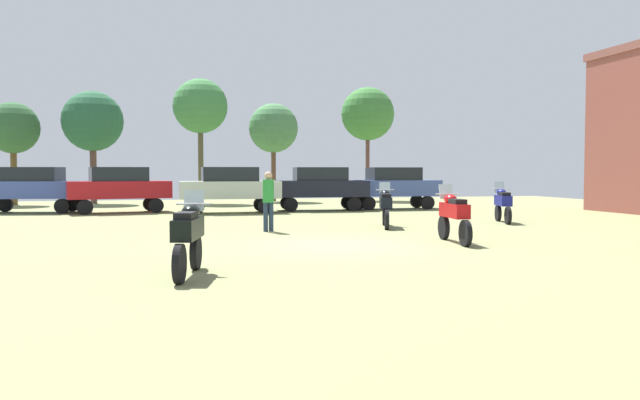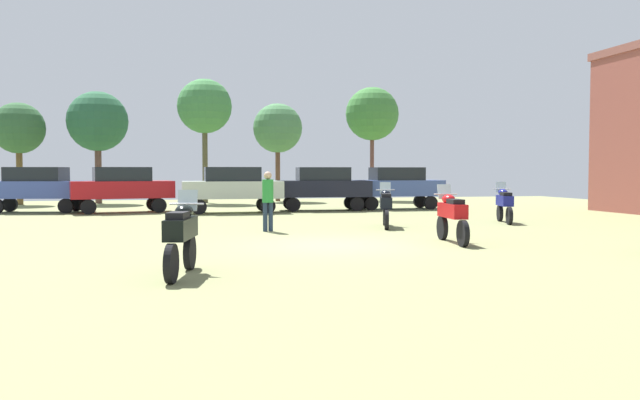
# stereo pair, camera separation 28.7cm
# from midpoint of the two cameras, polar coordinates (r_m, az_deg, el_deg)

# --- Properties ---
(ground_plane) EXTENTS (44.00, 52.00, 0.02)m
(ground_plane) POSITION_cam_midpoint_polar(r_m,az_deg,el_deg) (15.74, 1.80, -4.12)
(ground_plane) COLOR olive
(motorcycle_1) EXTENTS (0.79, 2.02, 1.44)m
(motorcycle_1) POSITION_cam_midpoint_polar(r_m,az_deg,el_deg) (23.28, 16.59, -0.26)
(motorcycle_1) COLOR black
(motorcycle_1) RESTS_ON ground
(motorcycle_4) EXTENTS (0.85, 2.20, 1.46)m
(motorcycle_4) POSITION_cam_midpoint_polar(r_m,az_deg,el_deg) (20.71, 6.34, -0.47)
(motorcycle_4) COLOR black
(motorcycle_4) RESTS_ON ground
(motorcycle_5) EXTENTS (0.73, 2.11, 1.50)m
(motorcycle_5) POSITION_cam_midpoint_polar(r_m,az_deg,el_deg) (11.34, -11.67, -3.05)
(motorcycle_5) COLOR black
(motorcycle_5) RESTS_ON ground
(motorcycle_7) EXTENTS (0.62, 2.27, 1.49)m
(motorcycle_7) POSITION_cam_midpoint_polar(r_m,az_deg,el_deg) (16.49, 12.27, -1.28)
(motorcycle_7) COLOR black
(motorcycle_7) RESTS_ON ground
(car_1) EXTENTS (4.57, 2.60, 2.00)m
(car_1) POSITION_cam_midpoint_polar(r_m,az_deg,el_deg) (29.13, -17.10, 1.21)
(car_1) COLOR black
(car_1) RESTS_ON ground
(car_2) EXTENTS (4.34, 1.90, 2.00)m
(car_2) POSITION_cam_midpoint_polar(r_m,az_deg,el_deg) (30.66, 7.17, 1.38)
(car_2) COLOR black
(car_2) RESTS_ON ground
(car_3) EXTENTS (4.31, 1.82, 2.00)m
(car_3) POSITION_cam_midpoint_polar(r_m,az_deg,el_deg) (27.89, -7.61, 1.25)
(car_3) COLOR black
(car_3) RESTS_ON ground
(car_4) EXTENTS (4.42, 2.10, 2.00)m
(car_4) POSITION_cam_midpoint_polar(r_m,az_deg,el_deg) (29.33, 0.54, 1.34)
(car_4) COLOR black
(car_4) RESTS_ON ground
(car_5) EXTENTS (4.53, 2.44, 2.00)m
(car_5) POSITION_cam_midpoint_polar(r_m,az_deg,el_deg) (30.53, -23.87, 1.16)
(car_5) COLOR black
(car_5) RESTS_ON ground
(person_1) EXTENTS (0.37, 0.37, 1.82)m
(person_1) POSITION_cam_midpoint_polar(r_m,az_deg,el_deg) (19.23, -4.29, 0.33)
(person_1) COLOR #213045
(person_1) RESTS_ON ground
(tree_1) EXTENTS (3.31, 3.31, 7.04)m
(tree_1) POSITION_cam_midpoint_polar(r_m,az_deg,el_deg) (39.98, 4.92, 7.69)
(tree_1) COLOR brown
(tree_1) RESTS_ON ground
(tree_2) EXTENTS (3.10, 3.10, 7.07)m
(tree_2) POSITION_cam_midpoint_polar(r_m,az_deg,el_deg) (37.06, -10.12, 8.24)
(tree_2) COLOR #4F4B30
(tree_2) RESTS_ON ground
(tree_3) EXTENTS (2.96, 2.96, 5.88)m
(tree_3) POSITION_cam_midpoint_polar(r_m,az_deg,el_deg) (38.38, -3.62, 6.43)
(tree_3) COLOR brown
(tree_3) RESTS_ON ground
(tree_4) EXTENTS (3.35, 3.35, 6.28)m
(tree_4) POSITION_cam_midpoint_polar(r_m,az_deg,el_deg) (37.78, -19.17, 6.65)
(tree_4) COLOR brown
(tree_4) RESTS_ON ground
(tree_6) EXTENTS (2.76, 2.76, 5.52)m
(tree_6) POSITION_cam_midpoint_polar(r_m,az_deg,el_deg) (37.98, -25.29, 5.81)
(tree_6) COLOR brown
(tree_6) RESTS_ON ground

